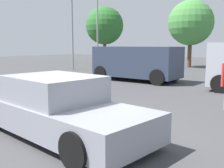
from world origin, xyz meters
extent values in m
plane|color=#424244|center=(0.00, 0.00, 0.00)|extent=(80.00, 80.00, 0.00)
cube|color=gray|center=(-0.31, -0.28, 0.45)|extent=(4.82, 2.22, 0.58)
cube|color=gray|center=(-0.41, -0.27, 1.02)|extent=(2.12, 1.79, 0.56)
cube|color=slate|center=(0.51, -0.37, 1.02)|extent=(0.22, 1.47, 0.47)
cube|color=slate|center=(-1.34, -0.17, 1.02)|extent=(0.22, 1.47, 0.47)
cylinder|color=black|center=(1.40, 0.35, 0.32)|extent=(0.66, 0.29, 0.64)
cylinder|color=black|center=(1.22, -1.27, 0.32)|extent=(0.66, 0.29, 0.64)
cylinder|color=black|center=(-1.85, 0.70, 0.32)|extent=(0.66, 0.29, 0.64)
cylinder|color=black|center=(1.05, 7.36, 0.38)|extent=(0.77, 0.30, 0.76)
cube|color=#2D384C|center=(-3.81, 8.60, 1.06)|extent=(4.79, 1.94, 1.65)
cube|color=slate|center=(-1.45, 8.61, 1.43)|extent=(0.05, 1.64, 0.66)
cylinder|color=black|center=(-2.01, 9.52, 0.40)|extent=(0.80, 0.25, 0.80)
cylinder|color=black|center=(-2.01, 7.69, 0.40)|extent=(0.80, 0.25, 0.80)
cylinder|color=black|center=(-5.61, 9.52, 0.40)|extent=(0.80, 0.25, 0.80)
cylinder|color=black|center=(-5.60, 7.69, 0.40)|extent=(0.80, 0.25, 0.80)
cylinder|color=red|center=(1.94, 4.24, 1.08)|extent=(0.09, 0.09, 0.70)
cylinder|color=gray|center=(-11.71, 11.54, 2.82)|extent=(0.14, 0.14, 5.64)
cylinder|color=gray|center=(-11.41, 14.33, 3.42)|extent=(0.14, 0.14, 6.85)
cylinder|color=brown|center=(-14.16, 18.80, 1.27)|extent=(0.35, 0.35, 2.55)
sphere|color=#2D6B2D|center=(-14.16, 18.80, 4.05)|extent=(4.02, 4.02, 4.02)
cylinder|color=brown|center=(-4.91, 19.35, 1.23)|extent=(0.35, 0.35, 2.45)
sphere|color=#478C42|center=(-4.91, 19.35, 3.94)|extent=(3.96, 3.96, 3.96)
camera|label=1|loc=(4.10, -4.14, 1.95)|focal=43.16mm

